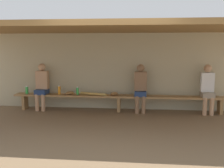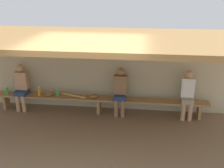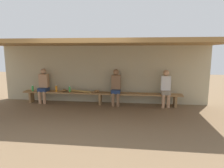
# 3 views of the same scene
# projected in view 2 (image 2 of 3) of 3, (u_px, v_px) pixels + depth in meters

# --- Properties ---
(ground_plane) EXTENTS (24.00, 24.00, 0.00)m
(ground_plane) POSITION_uv_depth(u_px,v_px,m) (88.00, 142.00, 6.30)
(ground_plane) COLOR brown
(back_wall) EXTENTS (8.00, 0.20, 2.20)m
(back_wall) POSITION_uv_depth(u_px,v_px,m) (101.00, 71.00, 7.78)
(back_wall) COLOR #B7AD8C
(back_wall) RESTS_ON ground
(dugout_roof) EXTENTS (8.00, 2.80, 0.12)m
(dugout_roof) POSITION_uv_depth(u_px,v_px,m) (91.00, 40.00, 6.16)
(dugout_roof) COLOR olive
(dugout_roof) RESTS_ON back_wall
(bench) EXTENTS (6.00, 0.36, 0.46)m
(bench) POSITION_uv_depth(u_px,v_px,m) (99.00, 100.00, 7.61)
(bench) COLOR #9E7547
(bench) RESTS_ON ground
(player_middle) EXTENTS (0.34, 0.42, 1.34)m
(player_middle) POSITION_uv_depth(u_px,v_px,m) (21.00, 85.00, 7.73)
(player_middle) COLOR navy
(player_middle) RESTS_ON ground
(player_near_post) EXTENTS (0.34, 0.42, 1.34)m
(player_near_post) POSITION_uv_depth(u_px,v_px,m) (187.00, 93.00, 7.23)
(player_near_post) COLOR gray
(player_near_post) RESTS_ON ground
(player_leftmost) EXTENTS (0.34, 0.42, 1.34)m
(player_leftmost) POSITION_uv_depth(u_px,v_px,m) (120.00, 90.00, 7.43)
(player_leftmost) COLOR navy
(player_leftmost) RESTS_ON ground
(water_bottle_clear) EXTENTS (0.07, 0.07, 0.22)m
(water_bottle_clear) POSITION_uv_depth(u_px,v_px,m) (57.00, 92.00, 7.69)
(water_bottle_clear) COLOR green
(water_bottle_clear) RESTS_ON bench
(water_bottle_orange) EXTENTS (0.08, 0.08, 0.23)m
(water_bottle_orange) POSITION_uv_depth(u_px,v_px,m) (7.00, 90.00, 7.82)
(water_bottle_orange) COLOR green
(water_bottle_orange) RESTS_ON bench
(water_bottle_blue) EXTENTS (0.08, 0.08, 0.26)m
(water_bottle_blue) POSITION_uv_depth(u_px,v_px,m) (39.00, 91.00, 7.71)
(water_bottle_blue) COLOR orange
(water_bottle_blue) RESTS_ON bench
(baseball_glove_worn) EXTENTS (0.29, 0.29, 0.09)m
(baseball_glove_worn) POSITION_uv_depth(u_px,v_px,m) (50.00, 94.00, 7.72)
(baseball_glove_worn) COLOR olive
(baseball_glove_worn) RESTS_ON bench
(baseball_glove_tan) EXTENTS (0.28, 0.29, 0.09)m
(baseball_glove_tan) POSITION_uv_depth(u_px,v_px,m) (94.00, 96.00, 7.58)
(baseball_glove_tan) COLOR olive
(baseball_glove_tan) RESTS_ON bench
(baseball_bat) EXTENTS (0.79, 0.32, 0.07)m
(baseball_bat) POSITION_uv_depth(u_px,v_px,m) (73.00, 95.00, 7.65)
(baseball_bat) COLOR tan
(baseball_bat) RESTS_ON bench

